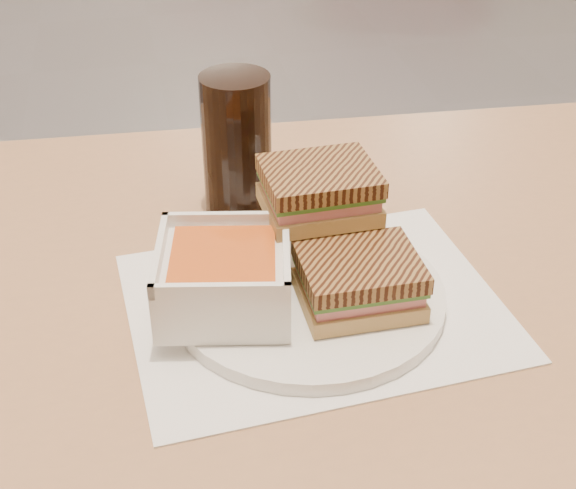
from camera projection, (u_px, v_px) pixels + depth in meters
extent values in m
cube|color=#A5744C|center=(247.00, 286.00, 0.83)|extent=(1.23, 0.76, 0.03)
cylinder|color=#A5744C|center=(559.00, 330.00, 1.36)|extent=(0.06, 0.06, 0.72)
cube|color=white|center=(315.00, 306.00, 0.78)|extent=(0.37, 0.30, 0.00)
cylinder|color=white|center=(308.00, 295.00, 0.78)|extent=(0.26, 0.26, 0.01)
cube|color=white|center=(224.00, 282.00, 0.74)|extent=(0.14, 0.14, 0.05)
cube|color=#CF6321|center=(223.00, 256.00, 0.73)|extent=(0.11, 0.11, 0.01)
cube|color=white|center=(286.00, 252.00, 0.73)|extent=(0.03, 0.12, 0.01)
cube|color=white|center=(159.00, 254.00, 0.73)|extent=(0.03, 0.12, 0.01)
cube|color=white|center=(225.00, 219.00, 0.77)|extent=(0.12, 0.03, 0.01)
cube|color=white|center=(220.00, 291.00, 0.68)|extent=(0.12, 0.03, 0.01)
cube|color=tan|center=(358.00, 295.00, 0.76)|extent=(0.11, 0.09, 0.02)
cube|color=#D4807D|center=(359.00, 283.00, 0.75)|extent=(0.10, 0.08, 0.01)
cube|color=#386B23|center=(359.00, 276.00, 0.74)|extent=(0.11, 0.09, 0.01)
cube|color=brown|center=(360.00, 266.00, 0.74)|extent=(0.11, 0.09, 0.02)
cube|color=tan|center=(319.00, 205.00, 0.79)|extent=(0.11, 0.09, 0.02)
cube|color=#D4807D|center=(319.00, 193.00, 0.79)|extent=(0.10, 0.09, 0.01)
cube|color=#386B23|center=(319.00, 185.00, 0.78)|extent=(0.11, 0.09, 0.01)
cube|color=brown|center=(320.00, 176.00, 0.78)|extent=(0.11, 0.09, 0.02)
cylinder|color=black|center=(237.00, 146.00, 0.89)|extent=(0.08, 0.08, 0.16)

